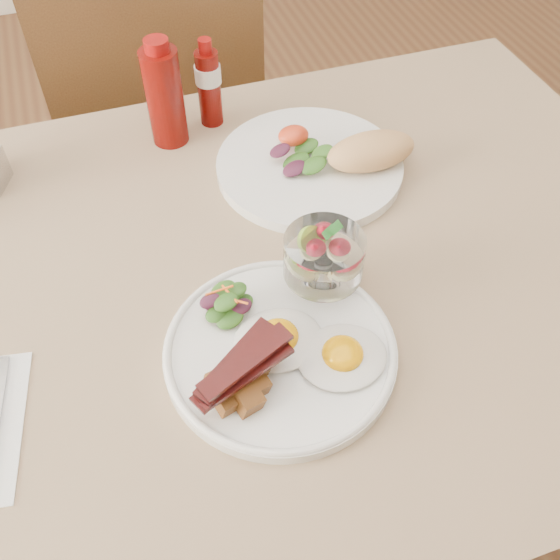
{
  "coord_description": "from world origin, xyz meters",
  "views": [
    {
      "loc": [
        -0.12,
        -0.54,
        1.39
      ],
      "look_at": [
        0.04,
        -0.08,
        0.82
      ],
      "focal_mm": 40.0,
      "sensor_mm": 36.0,
      "label": 1
    }
  ],
  "objects_px": {
    "main_plate": "(280,351)",
    "fruit_cup": "(324,257)",
    "ketchup_bottle": "(164,96)",
    "chair_far": "(161,132)",
    "second_plate": "(324,161)",
    "table": "(239,316)",
    "hot_sauce_bottle": "(209,84)"
  },
  "relations": [
    {
      "from": "second_plate",
      "to": "fruit_cup",
      "type": "bearing_deg",
      "value": -111.98
    },
    {
      "from": "chair_far",
      "to": "second_plate",
      "type": "xyz_separation_m",
      "value": [
        0.19,
        -0.5,
        0.25
      ]
    },
    {
      "from": "fruit_cup",
      "to": "ketchup_bottle",
      "type": "xyz_separation_m",
      "value": [
        -0.12,
        0.39,
        0.01
      ]
    },
    {
      "from": "main_plate",
      "to": "ketchup_bottle",
      "type": "xyz_separation_m",
      "value": [
        -0.03,
        0.46,
        0.07
      ]
    },
    {
      "from": "table",
      "to": "second_plate",
      "type": "height_order",
      "value": "second_plate"
    },
    {
      "from": "main_plate",
      "to": "hot_sauce_bottle",
      "type": "relative_size",
      "value": 1.88
    },
    {
      "from": "second_plate",
      "to": "ketchup_bottle",
      "type": "height_order",
      "value": "ketchup_bottle"
    },
    {
      "from": "chair_far",
      "to": "second_plate",
      "type": "height_order",
      "value": "chair_far"
    },
    {
      "from": "chair_far",
      "to": "ketchup_bottle",
      "type": "height_order",
      "value": "chair_far"
    },
    {
      "from": "ketchup_bottle",
      "to": "main_plate",
      "type": "bearing_deg",
      "value": -85.71
    },
    {
      "from": "table",
      "to": "second_plate",
      "type": "bearing_deg",
      "value": 41.15
    },
    {
      "from": "hot_sauce_bottle",
      "to": "second_plate",
      "type": "bearing_deg",
      "value": -53.95
    },
    {
      "from": "main_plate",
      "to": "fruit_cup",
      "type": "bearing_deg",
      "value": 42.27
    },
    {
      "from": "table",
      "to": "main_plate",
      "type": "bearing_deg",
      "value": -83.56
    },
    {
      "from": "fruit_cup",
      "to": "second_plate",
      "type": "distance_m",
      "value": 0.26
    },
    {
      "from": "chair_far",
      "to": "second_plate",
      "type": "distance_m",
      "value": 0.59
    },
    {
      "from": "main_plate",
      "to": "fruit_cup",
      "type": "height_order",
      "value": "fruit_cup"
    },
    {
      "from": "chair_far",
      "to": "second_plate",
      "type": "bearing_deg",
      "value": -69.07
    },
    {
      "from": "second_plate",
      "to": "ketchup_bottle",
      "type": "bearing_deg",
      "value": 143.18
    },
    {
      "from": "chair_far",
      "to": "hot_sauce_bottle",
      "type": "bearing_deg",
      "value": -79.63
    },
    {
      "from": "chair_far",
      "to": "fruit_cup",
      "type": "bearing_deg",
      "value": -82.45
    },
    {
      "from": "ketchup_bottle",
      "to": "second_plate",
      "type": "bearing_deg",
      "value": -36.82
    },
    {
      "from": "fruit_cup",
      "to": "ketchup_bottle",
      "type": "bearing_deg",
      "value": 106.58
    },
    {
      "from": "table",
      "to": "hot_sauce_bottle",
      "type": "xyz_separation_m",
      "value": [
        0.06,
        0.35,
        0.16
      ]
    },
    {
      "from": "main_plate",
      "to": "hot_sauce_bottle",
      "type": "bearing_deg",
      "value": 85.07
    },
    {
      "from": "fruit_cup",
      "to": "second_plate",
      "type": "xyz_separation_m",
      "value": [
        0.09,
        0.23,
        -0.05
      ]
    },
    {
      "from": "ketchup_bottle",
      "to": "chair_far",
      "type": "bearing_deg",
      "value": 86.82
    },
    {
      "from": "main_plate",
      "to": "ketchup_bottle",
      "type": "bearing_deg",
      "value": 94.29
    },
    {
      "from": "ketchup_bottle",
      "to": "fruit_cup",
      "type": "bearing_deg",
      "value": -73.42
    },
    {
      "from": "second_plate",
      "to": "main_plate",
      "type": "bearing_deg",
      "value": -119.75
    },
    {
      "from": "hot_sauce_bottle",
      "to": "table",
      "type": "bearing_deg",
      "value": -99.41
    },
    {
      "from": "fruit_cup",
      "to": "hot_sauce_bottle",
      "type": "bearing_deg",
      "value": 95.38
    }
  ]
}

